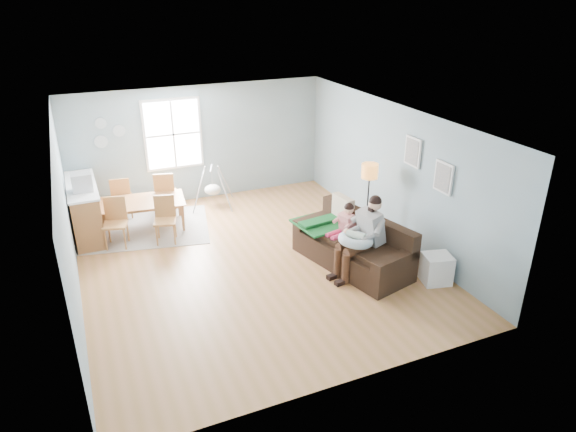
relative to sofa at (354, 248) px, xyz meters
name	(u,v)px	position (x,y,z in m)	size (l,w,h in m)	color
room	(247,136)	(-1.72, 0.81, 2.09)	(8.40, 9.40, 3.90)	#A9723C
window	(173,134)	(-2.32, 4.27, 1.32)	(1.32, 0.08, 1.62)	silver
pictures	(428,164)	(1.24, -0.24, 1.52)	(0.05, 1.34, 0.74)	silver
wall_plates	(107,133)	(-3.73, 4.28, 1.50)	(0.67, 0.02, 0.66)	#AAC0CC
sofa	(354,248)	(0.00, 0.00, 0.00)	(1.50, 2.45, 0.92)	black
green_throw	(324,223)	(-0.27, 0.72, 0.26)	(1.04, 0.89, 0.04)	#16612C
beige_pillow	(343,209)	(0.09, 0.64, 0.50)	(0.15, 0.53, 0.53)	#C4AE96
father	(363,234)	(-0.06, -0.35, 0.45)	(1.05, 0.55, 1.45)	gray
nursing_pillow	(356,240)	(-0.23, -0.39, 0.39)	(0.61, 0.61, 0.17)	silver
infant	(354,235)	(-0.25, -0.36, 0.48)	(0.30, 0.39, 0.15)	silver
toddler	(344,223)	(-0.14, 0.19, 0.45)	(0.60, 0.37, 0.90)	silver
floor_lamp	(369,177)	(0.77, 0.85, 0.98)	(0.32, 0.32, 1.58)	black
storage_cube	(436,269)	(0.97, -1.12, -0.07)	(0.55, 0.52, 0.52)	white
rug	(145,228)	(-3.32, 3.08, -0.32)	(2.63, 2.00, 0.01)	#A39C95
dining_table	(143,215)	(-3.32, 3.08, -0.02)	(1.75, 0.98, 0.62)	brown
chair_sw	(115,219)	(-3.91, 2.54, 0.24)	(0.55, 0.55, 0.98)	#995E34
chair_se	(165,216)	(-2.98, 2.35, 0.21)	(0.52, 0.52, 0.94)	#995E34
chair_nw	(121,195)	(-3.65, 3.81, 0.22)	(0.48, 0.48, 0.96)	#995E34
chair_ne	(165,191)	(-2.73, 3.62, 0.25)	(0.55, 0.55, 1.01)	#995E34
counter	(85,209)	(-4.42, 3.31, 0.22)	(0.58, 1.94, 1.09)	brown
monitor	(81,182)	(-4.40, 2.94, 0.94)	(0.38, 0.36, 0.35)	#B2B2B7
baby_swing	(213,189)	(-1.63, 3.71, 0.09)	(1.15, 1.16, 0.93)	#B2B2B7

